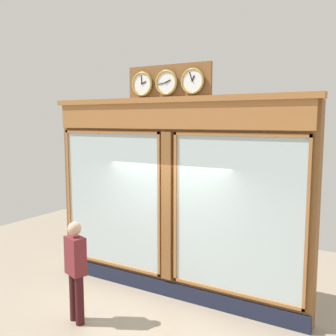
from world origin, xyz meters
TOP-DOWN VIEW (x-y plane):
  - shop_facade at (0.00, -0.13)m, footprint 5.29×0.42m
  - pedestrian at (0.80, 1.59)m, footprint 0.41×0.32m

SIDE VIEW (x-z plane):
  - pedestrian at x=0.80m, z-range 0.09..1.78m
  - shop_facade at x=0.00m, z-range -0.26..4.02m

